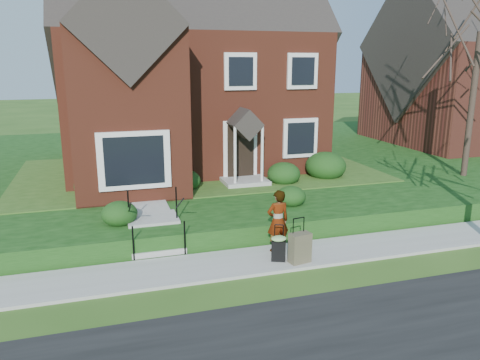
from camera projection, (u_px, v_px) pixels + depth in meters
name	position (u px, v px, depth m)	size (l,w,h in m)	color
ground	(263.00, 261.00, 11.89)	(120.00, 120.00, 0.00)	#2D5119
sidewalk	(263.00, 260.00, 11.88)	(60.00, 1.60, 0.08)	#9E9B93
terrace	(266.00, 159.00, 23.06)	(44.00, 20.00, 0.60)	#12380F
walkway	(143.00, 194.00, 15.67)	(1.20, 6.00, 0.06)	#9E9B93
main_house	(183.00, 54.00, 19.46)	(10.40, 10.20, 9.40)	maroon
neighbour_house	(474.00, 56.00, 25.31)	(9.40, 8.00, 9.20)	brown
front_steps	(155.00, 229.00, 12.78)	(1.40, 2.02, 1.50)	#9E9B93
foundation_shrubs	(226.00, 176.00, 16.25)	(9.98, 4.52, 1.09)	#103710
woman	(278.00, 221.00, 12.14)	(0.61, 0.40, 1.66)	#999999
suitcase_black	(279.00, 247.00, 11.64)	(0.48, 0.45, 0.94)	black
suitcase_olive	(300.00, 248.00, 11.56)	(0.57, 0.39, 1.14)	brown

